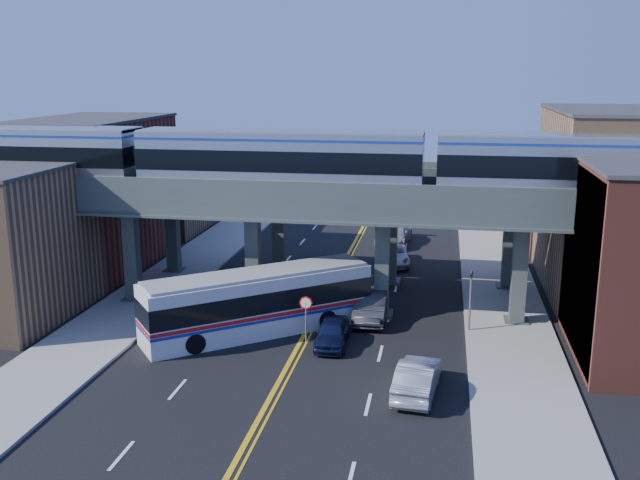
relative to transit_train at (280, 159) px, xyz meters
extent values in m
plane|color=black|center=(2.20, -8.00, -9.47)|extent=(120.00, 120.00, 0.00)
cube|color=gray|center=(-9.30, 2.00, -9.39)|extent=(5.00, 70.00, 0.16)
cube|color=gray|center=(13.70, 2.00, -9.39)|extent=(5.00, 70.00, 0.16)
cube|color=olive|center=(-16.30, -4.00, -4.97)|extent=(8.00, 10.00, 9.00)
cube|color=brown|center=(-16.30, 8.00, -3.97)|extent=(8.00, 14.00, 11.00)
cube|color=olive|center=(-16.30, 21.00, -5.47)|extent=(8.00, 10.00, 8.00)
cube|color=olive|center=(20.70, 8.00, -3.47)|extent=(8.00, 14.00, 12.00)
cube|color=brown|center=(20.70, 21.00, -4.97)|extent=(8.00, 10.00, 9.00)
cube|color=teal|center=(16.75, -4.00, -4.72)|extent=(0.10, 9.50, 9.50)
cube|color=#3C4642|center=(-9.80, 0.00, -6.47)|extent=(0.85, 0.85, 6.00)
cube|color=#3C4642|center=(-1.80, 0.00, -6.47)|extent=(0.85, 0.85, 6.00)
cube|color=#3C4642|center=(6.20, 0.00, -6.47)|extent=(0.85, 0.85, 6.00)
cube|color=#3C4642|center=(14.20, 0.00, -6.47)|extent=(0.85, 0.85, 6.00)
cube|color=#46504C|center=(2.20, 0.00, -2.77)|extent=(52.00, 3.60, 1.40)
cube|color=#3C4642|center=(-9.80, 7.00, -6.47)|extent=(0.85, 0.85, 6.00)
cube|color=#3C4642|center=(-1.80, 7.00, -6.47)|extent=(0.85, 0.85, 6.00)
cube|color=#3C4642|center=(6.20, 7.00, -6.47)|extent=(0.85, 0.85, 6.00)
cube|color=#3C4642|center=(14.20, 7.00, -6.47)|extent=(0.85, 0.85, 6.00)
cube|color=#46504C|center=(2.20, 7.00, -2.77)|extent=(52.00, 3.60, 1.40)
cube|color=black|center=(-12.29, 0.00, -1.93)|extent=(2.44, 2.44, 0.28)
cube|color=#B9BCC3|center=(-17.69, 0.00, -0.01)|extent=(16.89, 3.22, 3.56)
cube|color=black|center=(-17.69, 0.00, 0.14)|extent=(16.91, 3.28, 1.22)
cube|color=black|center=(-5.41, 0.00, -1.93)|extent=(2.44, 2.44, 0.28)
cube|color=black|center=(5.41, 0.00, -1.93)|extent=(2.44, 2.44, 0.28)
cube|color=#B9BCC3|center=(0.00, 0.00, -0.01)|extent=(16.89, 3.22, 3.56)
cube|color=black|center=(0.00, 0.00, 0.14)|extent=(16.91, 3.28, 1.22)
cube|color=black|center=(12.29, 0.00, -1.93)|extent=(2.44, 2.44, 0.28)
cube|color=#B9BCC3|center=(17.69, 0.00, -0.01)|extent=(16.89, 3.22, 3.56)
cube|color=black|center=(17.69, 0.00, 0.14)|extent=(16.91, 3.28, 1.22)
cylinder|color=slate|center=(2.50, -5.00, -8.32)|extent=(0.09, 0.09, 2.30)
cylinder|color=red|center=(2.50, -5.00, -7.22)|extent=(0.76, 0.04, 0.76)
cylinder|color=slate|center=(11.40, -2.00, -7.87)|extent=(0.12, 0.12, 3.20)
imported|color=black|center=(11.40, -2.00, -5.82)|extent=(0.15, 0.18, 0.90)
cube|color=silver|center=(-0.45, -4.00, -7.76)|extent=(12.19, 10.46, 3.42)
cube|color=black|center=(-0.45, -4.00, -7.32)|extent=(12.26, 10.53, 1.16)
cube|color=#B21419|center=(-0.45, -4.00, -8.09)|extent=(12.25, 10.52, 0.20)
cylinder|color=black|center=(-3.78, -6.62, -8.92)|extent=(2.71, 3.02, 1.10)
cylinder|color=black|center=(2.46, -1.70, -8.92)|extent=(2.71, 3.02, 1.10)
imported|color=black|center=(4.00, -5.25, -8.75)|extent=(1.83, 4.26, 1.43)
imported|color=#28282A|center=(5.64, -0.67, -8.59)|extent=(2.00, 5.39, 1.76)
imported|color=#BBBBBD|center=(6.01, 12.02, -8.75)|extent=(3.05, 5.43, 1.43)
imported|color=#9A9A9E|center=(5.61, 18.59, -8.56)|extent=(3.08, 6.46, 1.82)
imported|color=#9C9CA0|center=(8.80, -10.51, -8.66)|extent=(2.22, 5.06, 1.62)
camera|label=1|loc=(9.63, -41.29, 5.15)|focal=40.00mm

